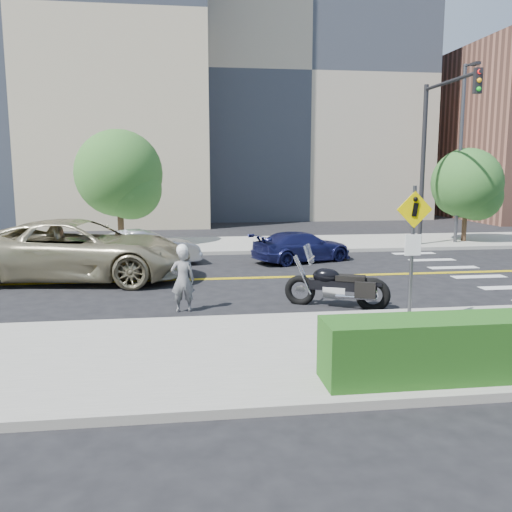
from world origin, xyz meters
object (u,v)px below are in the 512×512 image
object	(u,v)px
pedestrian_sign	(413,242)
parked_car_blue	(302,247)
motorcyclist	(183,278)
parked_car_silver	(145,248)
suv	(79,250)
motorcycle	(337,276)

from	to	relation	value
pedestrian_sign	parked_car_blue	bearing A→B (deg)	92.03
motorcyclist	parked_car_silver	bearing A→B (deg)	-80.38
motorcyclist	parked_car_blue	size ratio (longest dim) A/B	0.43
suv	parked_car_silver	bearing A→B (deg)	-29.57
motorcycle	parked_car_blue	distance (m)	6.97
motorcyclist	parked_car_blue	distance (m)	8.26
pedestrian_sign	suv	world-z (taller)	pedestrian_sign
motorcycle	parked_car_blue	size ratio (longest dim) A/B	0.66
motorcycle	suv	bearing A→B (deg)	172.21
pedestrian_sign	parked_car_silver	size ratio (longest dim) A/B	0.76
pedestrian_sign	motorcyclist	distance (m)	5.51
pedestrian_sign	parked_car_silver	distance (m)	11.10
suv	pedestrian_sign	bearing A→B (deg)	-120.87
motorcyclist	parked_car_blue	xyz separation A→B (m)	(4.53, 6.90, -0.27)
parked_car_silver	parked_car_blue	bearing A→B (deg)	-102.05
motorcyclist	motorcycle	bearing A→B (deg)	177.71
suv	parked_car_silver	xyz separation A→B (m)	(1.89, 2.37, -0.32)
suv	parked_car_blue	xyz separation A→B (m)	(7.77, 2.51, -0.39)
motorcycle	parked_car_blue	bearing A→B (deg)	108.88
suv	parked_car_blue	size ratio (longest dim) A/B	1.76
suv	motorcycle	bearing A→B (deg)	-112.93
parked_car_blue	parked_car_silver	bearing A→B (deg)	70.52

